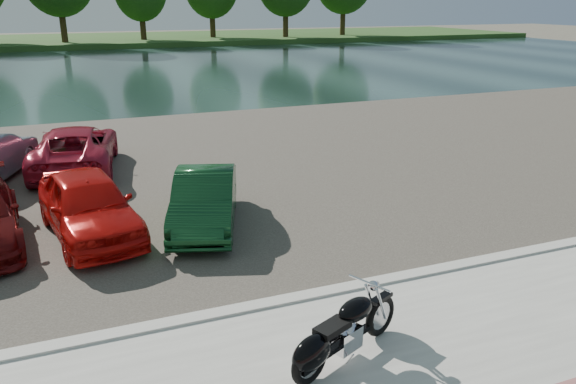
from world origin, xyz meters
The scene contains 9 objects.
ground centered at (0.00, 0.00, 0.00)m, with size 200.00×200.00×0.00m, color #595447.
kerb centered at (0.00, 2.00, 0.07)m, with size 60.00×0.30×0.14m, color #ABA9A1.
parking_lot centered at (0.00, 11.00, 0.02)m, with size 60.00×18.00×0.04m, color #3D3731.
river centered at (0.00, 40.00, 0.00)m, with size 120.00×40.00×0.00m, color #182C29.
far_bank centered at (0.00, 72.00, 0.30)m, with size 120.00×24.00×0.60m, color #234B1A.
motorcycle centered at (-0.51, 0.04, 0.56)m, with size 2.19×1.18×1.05m.
car_4 centered at (-3.53, 6.48, 0.77)m, with size 1.72×4.27×1.45m, color red.
car_5 centered at (-0.97, 6.08, 0.69)m, with size 1.37×3.94×1.30m, color #113E1D.
car_10 centered at (-3.63, 12.16, 0.74)m, with size 2.32×5.03×1.40m, color #AA1C33.
Camera 1 is at (-3.72, -6.13, 5.11)m, focal length 35.00 mm.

